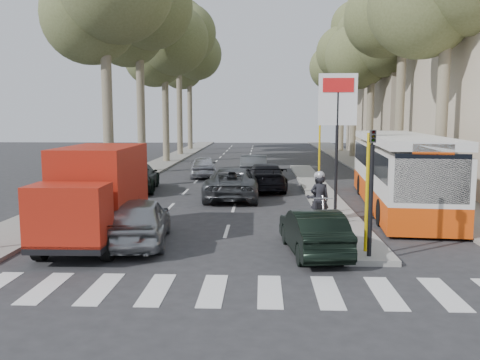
% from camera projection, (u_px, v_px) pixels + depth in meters
% --- Properties ---
extents(ground, '(120.00, 120.00, 0.00)m').
position_uv_depth(ground, '(251.00, 246.00, 15.54)').
color(ground, '#28282B').
rests_on(ground, ground).
extents(sidewalk_right, '(3.20, 70.00, 0.12)m').
position_uv_depth(sidewalk_right, '(367.00, 166.00, 39.94)').
color(sidewalk_right, gray).
rests_on(sidewalk_right, ground).
extents(median_left, '(2.40, 64.00, 0.12)m').
position_uv_depth(median_left, '(165.00, 161.00, 43.62)').
color(median_left, gray).
rests_on(median_left, ground).
extents(traffic_island, '(1.50, 26.00, 0.16)m').
position_uv_depth(traffic_island, '(319.00, 191.00, 26.29)').
color(traffic_island, gray).
rests_on(traffic_island, ground).
extents(building_far, '(11.00, 20.00, 16.00)m').
position_uv_depth(building_far, '(424.00, 72.00, 47.56)').
color(building_far, '#B7A88E').
rests_on(building_far, ground).
extents(billboard, '(1.50, 12.10, 5.60)m').
position_uv_depth(billboard, '(337.00, 123.00, 19.88)').
color(billboard, yellow).
rests_on(billboard, ground).
extents(traffic_light_island, '(0.16, 0.41, 3.60)m').
position_uv_depth(traffic_light_island, '(372.00, 171.00, 13.60)').
color(traffic_light_island, black).
rests_on(traffic_light_island, ground).
extents(tree_l_b, '(7.40, 7.20, 14.88)m').
position_uv_depth(tree_l_b, '(141.00, 10.00, 34.42)').
color(tree_l_b, '#6B604C').
rests_on(tree_l_b, ground).
extents(tree_l_c, '(7.40, 7.20, 13.71)m').
position_uv_depth(tree_l_c, '(166.00, 43.00, 42.47)').
color(tree_l_c, '#6B604C').
rests_on(tree_l_c, ground).
extents(tree_l_d, '(7.40, 7.20, 15.66)m').
position_uv_depth(tree_l_d, '(180.00, 36.00, 50.18)').
color(tree_l_d, '#6B604C').
rests_on(tree_l_d, ground).
extents(tree_l_e, '(7.40, 7.20, 14.49)m').
position_uv_depth(tree_l_e, '(190.00, 56.00, 58.25)').
color(tree_l_e, '#6B604C').
rests_on(tree_l_e, ground).
extents(tree_r_c, '(7.40, 7.20, 13.32)m').
position_uv_depth(tree_r_c, '(374.00, 42.00, 39.81)').
color(tree_r_c, '#6B604C').
rests_on(tree_r_c, ground).
extents(tree_r_d, '(7.40, 7.20, 14.88)m').
position_uv_depth(tree_r_d, '(357.00, 39.00, 47.56)').
color(tree_r_d, '#6B604C').
rests_on(tree_r_d, ground).
extents(tree_r_e, '(7.40, 7.20, 14.10)m').
position_uv_depth(tree_r_e, '(344.00, 57.00, 55.57)').
color(tree_r_e, '#6B604C').
rests_on(tree_r_e, ground).
extents(silver_hatchback, '(2.29, 4.61, 1.51)m').
position_uv_depth(silver_hatchback, '(139.00, 220.00, 15.71)').
color(silver_hatchback, '#A4A7AC').
rests_on(silver_hatchback, ground).
extents(dark_hatchback, '(1.87, 4.12, 1.31)m').
position_uv_depth(dark_hatchback, '(313.00, 231.00, 14.64)').
color(dark_hatchback, black).
rests_on(dark_hatchback, ground).
extents(queue_car_a, '(2.50, 5.42, 1.51)m').
position_uv_depth(queue_car_a, '(233.00, 183.00, 24.44)').
color(queue_car_a, '#45494C').
rests_on(queue_car_a, ground).
extents(queue_car_b, '(2.35, 5.14, 1.46)m').
position_uv_depth(queue_car_b, '(266.00, 177.00, 27.22)').
color(queue_car_b, black).
rests_on(queue_car_b, ground).
extents(queue_car_c, '(2.10, 4.26, 1.40)m').
position_uv_depth(queue_car_c, '(203.00, 166.00, 32.91)').
color(queue_car_c, '#ADAFB5').
rests_on(queue_car_c, ground).
extents(queue_car_d, '(1.64, 4.60, 1.51)m').
position_uv_depth(queue_car_d, '(254.00, 167.00, 32.22)').
color(queue_car_d, '#505358').
rests_on(queue_car_d, ground).
extents(queue_car_e, '(2.73, 5.38, 1.50)m').
position_uv_depth(queue_car_e, '(137.00, 177.00, 26.80)').
color(queue_car_e, black).
rests_on(queue_car_e, ground).
extents(red_truck, '(2.20, 5.64, 3.00)m').
position_uv_depth(red_truck, '(96.00, 193.00, 15.84)').
color(red_truck, black).
rests_on(red_truck, ground).
extents(city_bus, '(3.73, 12.31, 3.19)m').
position_uv_depth(city_bus, '(399.00, 169.00, 21.87)').
color(city_bus, '#E2460C').
rests_on(city_bus, ground).
extents(motorcycle, '(0.87, 2.36, 2.01)m').
position_uv_depth(motorcycle, '(319.00, 200.00, 18.54)').
color(motorcycle, black).
rests_on(motorcycle, ground).
extents(pedestrian_near, '(0.96, 0.97, 1.56)m').
position_uv_depth(pedestrian_near, '(398.00, 177.00, 25.66)').
color(pedestrian_near, '#423651').
rests_on(pedestrian_near, sidewalk_right).
extents(pedestrian_far, '(1.10, 0.90, 1.56)m').
position_uv_depth(pedestrian_far, '(403.00, 179.00, 24.73)').
color(pedestrian_far, '#6D5C51').
rests_on(pedestrian_far, sidewalk_right).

